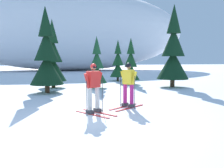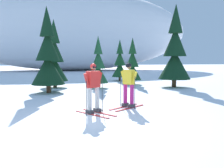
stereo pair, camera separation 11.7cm
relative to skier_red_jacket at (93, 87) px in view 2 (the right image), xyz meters
The scene contains 10 objects.
ground_plane 1.20m from the skier_red_jacket, 130.30° to the right, with size 120.00×120.00×0.00m, color white.
skier_red_jacket is the anchor object (origin of this frame).
skier_yellow_jacket 1.60m from the skier_red_jacket, 27.04° to the left, with size 1.54×1.27×1.69m.
pine_tree_far_left 5.77m from the skier_red_jacket, 108.06° to the left, with size 1.78×1.78×4.62m.
pine_tree_left 7.91m from the skier_red_jacket, 100.88° to the left, with size 1.66×1.66×4.31m.
pine_tree_center_left 7.06m from the skier_red_jacket, 80.14° to the left, with size 1.25×1.25×3.25m.
pine_tree_center_right 11.97m from the skier_red_jacket, 72.13° to the left, with size 1.32×1.32×3.41m.
pine_tree_right 9.39m from the skier_red_jacket, 65.40° to the left, with size 1.29×1.29×3.34m.
pine_tree_far_right 8.95m from the skier_red_jacket, 46.38° to the left, with size 2.05×2.05×5.30m.
snow_ridge_background 30.64m from the skier_red_jacket, 88.93° to the left, with size 36.83×14.99×12.28m, color white.
Camera 2 is at (-0.50, -7.33, 1.86)m, focal length 38.37 mm.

